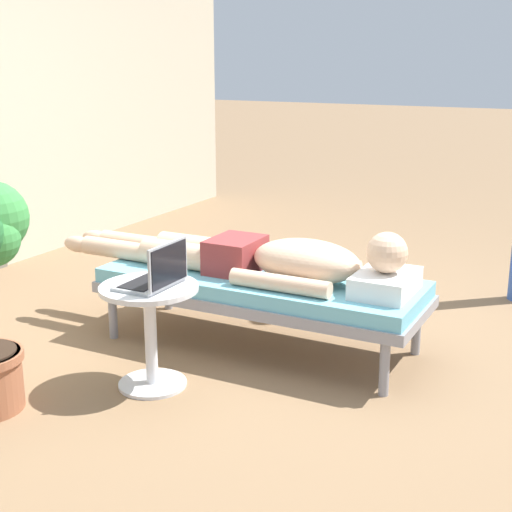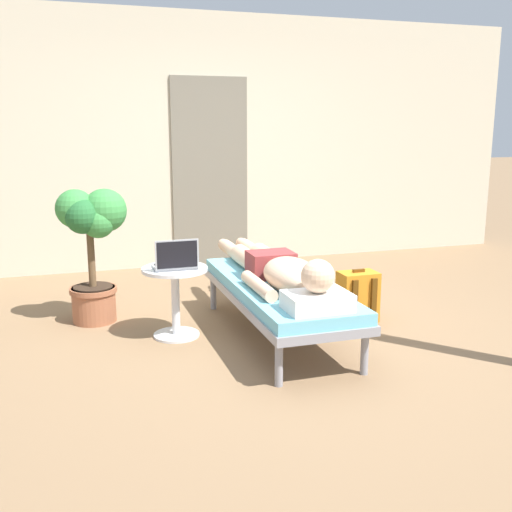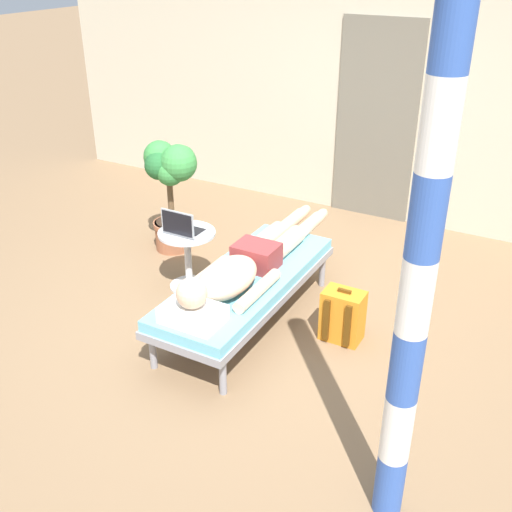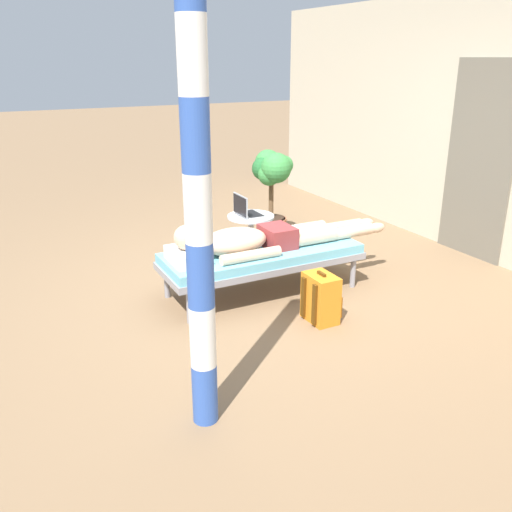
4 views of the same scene
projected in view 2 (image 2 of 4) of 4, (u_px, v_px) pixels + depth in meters
ground_plane at (279, 339)px, 4.41m from camera, size 40.00×40.00×0.00m
house_wall_back at (198, 142)px, 6.61m from camera, size 7.60×0.20×2.70m
house_door_panel at (210, 173)px, 6.61m from camera, size 0.84×0.03×2.04m
lounge_chair at (278, 292)px, 4.40m from camera, size 0.67×1.83×0.42m
person_reclining at (280, 270)px, 4.33m from camera, size 0.53×2.17×0.32m
side_table at (175, 290)px, 4.41m from camera, size 0.48×0.48×0.52m
laptop at (176, 261)px, 4.31m from camera, size 0.31×0.24×0.23m
backpack at (357, 297)px, 4.80m from camera, size 0.30×0.26×0.42m
potted_plant at (92, 235)px, 4.67m from camera, size 0.54×0.42×1.06m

